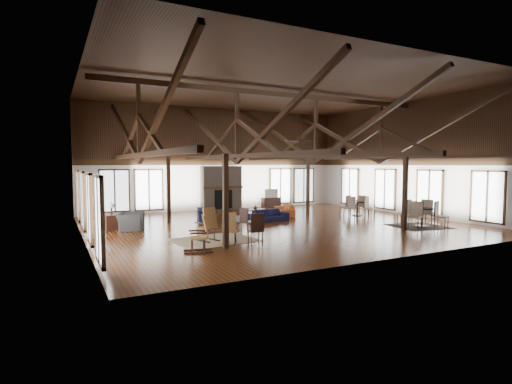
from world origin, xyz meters
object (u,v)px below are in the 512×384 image
cafe_table_near (422,214)px  armchair (131,222)px  sofa_navy_front (269,215)px  cafe_table_far (357,206)px  sofa_navy_left (206,214)px  tv_console (271,202)px  sofa_orange (284,210)px  coffee_table (254,210)px

cafe_table_near → armchair: bearing=157.5°
sofa_navy_front → armchair: bearing=170.9°
cafe_table_near → cafe_table_far: bearing=90.5°
sofa_navy_left → armchair: bearing=124.9°
sofa_navy_left → tv_console: size_ratio=1.68×
sofa_navy_left → sofa_orange: sofa_navy_left is taller
sofa_navy_left → coffee_table: (2.39, -0.40, 0.11)m
tv_console → coffee_table: bearing=-128.2°
sofa_navy_front → sofa_orange: sofa_orange is taller
sofa_navy_left → cafe_table_far: cafe_table_far is taller
sofa_navy_front → cafe_table_near: size_ratio=0.88×
cafe_table_far → sofa_orange: bearing=150.2°
tv_console → sofa_navy_left: bearing=-145.8°
cafe_table_far → tv_console: 6.16m
cafe_table_far → tv_console: cafe_table_far is taller
sofa_navy_left → coffee_table: size_ratio=1.63×
tv_console → cafe_table_near: bearing=-79.0°
sofa_navy_front → sofa_navy_left: (-2.57, 1.61, 0.01)m
sofa_navy_left → cafe_table_far: 7.95m
sofa_orange → coffee_table: sofa_orange is taller
coffee_table → cafe_table_far: 5.53m
sofa_navy_left → coffee_table: sofa_navy_left is taller
cafe_table_far → cafe_table_near: bearing=-89.5°
sofa_navy_left → armchair: (-3.74, -1.27, 0.06)m
sofa_navy_left → cafe_table_far: bearing=-87.9°
coffee_table → armchair: (-6.13, -0.87, -0.05)m
armchair → sofa_orange: bearing=-60.5°
sofa_orange → cafe_table_near: 6.89m
armchair → tv_console: bearing=-40.7°
coffee_table → tv_console: 5.52m
sofa_navy_front → armchair: 6.32m
sofa_navy_front → cafe_table_far: size_ratio=0.95×
sofa_navy_front → sofa_orange: (1.83, 1.59, 0.01)m
cafe_table_far → armchair: bearing=176.8°
armchair → tv_console: (9.54, 5.22, -0.06)m
coffee_table → armchair: bearing=-169.2°
sofa_orange → cafe_table_far: cafe_table_far is taller
sofa_navy_left → sofa_orange: 4.40m
sofa_navy_front → sofa_navy_left: bearing=141.9°
armchair → cafe_table_far: (11.45, -0.64, 0.15)m
armchair → cafe_table_near: (11.49, -4.76, 0.20)m
coffee_table → cafe_table_far: (5.32, -1.52, 0.11)m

